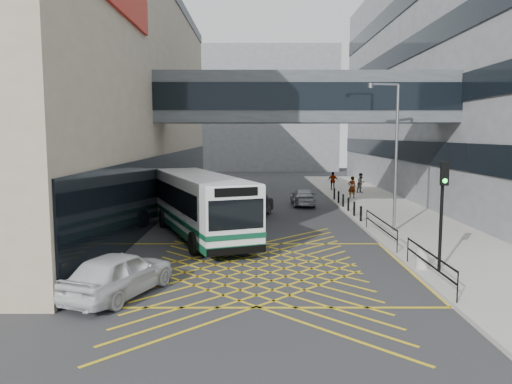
{
  "coord_description": "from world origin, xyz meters",
  "views": [
    {
      "loc": [
        -0.03,
        -19.28,
        5.28
      ],
      "look_at": [
        0.0,
        4.0,
        2.6
      ],
      "focal_mm": 35.0,
      "sensor_mm": 36.0,
      "label": 1
    }
  ],
  "objects_px": {
    "traffic_light": "(443,200)",
    "pedestrian_c": "(333,181)",
    "car_white": "(119,273)",
    "car_dark": "(252,205)",
    "car_silver": "(303,197)",
    "pedestrian_b": "(361,183)",
    "street_lamp": "(393,148)",
    "bus": "(200,204)",
    "pedestrian_a": "(352,187)",
    "litter_bin": "(422,258)"
  },
  "relations": [
    {
      "from": "litter_bin",
      "to": "pedestrian_a",
      "type": "bearing_deg",
      "value": 86.24
    },
    {
      "from": "car_white",
      "to": "car_dark",
      "type": "height_order",
      "value": "car_dark"
    },
    {
      "from": "traffic_light",
      "to": "car_white",
      "type": "bearing_deg",
      "value": -160.98
    },
    {
      "from": "car_silver",
      "to": "street_lamp",
      "type": "relative_size",
      "value": 0.53
    },
    {
      "from": "traffic_light",
      "to": "pedestrian_c",
      "type": "distance_m",
      "value": 27.95
    },
    {
      "from": "car_dark",
      "to": "street_lamp",
      "type": "height_order",
      "value": "street_lamp"
    },
    {
      "from": "pedestrian_c",
      "to": "car_white",
      "type": "bearing_deg",
      "value": 80.36
    },
    {
      "from": "car_dark",
      "to": "car_white",
      "type": "bearing_deg",
      "value": 89.97
    },
    {
      "from": "car_dark",
      "to": "car_silver",
      "type": "xyz_separation_m",
      "value": [
        3.77,
        5.39,
        -0.16
      ]
    },
    {
      "from": "traffic_light",
      "to": "street_lamp",
      "type": "distance_m",
      "value": 8.15
    },
    {
      "from": "car_silver",
      "to": "pedestrian_c",
      "type": "distance_m",
      "value": 9.82
    },
    {
      "from": "car_dark",
      "to": "pedestrian_a",
      "type": "bearing_deg",
      "value": -118.53
    },
    {
      "from": "bus",
      "to": "pedestrian_b",
      "type": "relative_size",
      "value": 6.75
    },
    {
      "from": "traffic_light",
      "to": "street_lamp",
      "type": "bearing_deg",
      "value": 94.96
    },
    {
      "from": "car_dark",
      "to": "traffic_light",
      "type": "distance_m",
      "value": 15.31
    },
    {
      "from": "car_silver",
      "to": "street_lamp",
      "type": "bearing_deg",
      "value": 108.59
    },
    {
      "from": "car_white",
      "to": "litter_bin",
      "type": "distance_m",
      "value": 11.24
    },
    {
      "from": "street_lamp",
      "to": "pedestrian_a",
      "type": "bearing_deg",
      "value": 76.34
    },
    {
      "from": "car_silver",
      "to": "pedestrian_b",
      "type": "relative_size",
      "value": 2.38
    },
    {
      "from": "street_lamp",
      "to": "pedestrian_c",
      "type": "xyz_separation_m",
      "value": [
        -0.02,
        19.93,
        -3.58
      ]
    },
    {
      "from": "pedestrian_b",
      "to": "car_dark",
      "type": "bearing_deg",
      "value": -159.45
    },
    {
      "from": "car_white",
      "to": "pedestrian_a",
      "type": "xyz_separation_m",
      "value": [
        12.29,
        24.18,
        0.27
      ]
    },
    {
      "from": "bus",
      "to": "pedestrian_b",
      "type": "xyz_separation_m",
      "value": [
        12.28,
        18.37,
        -0.7
      ]
    },
    {
      "from": "pedestrian_a",
      "to": "litter_bin",
      "type": "bearing_deg",
      "value": 78.0
    },
    {
      "from": "car_silver",
      "to": "traffic_light",
      "type": "xyz_separation_m",
      "value": [
        3.37,
        -18.78,
        2.21
      ]
    },
    {
      "from": "car_dark",
      "to": "litter_bin",
      "type": "relative_size",
      "value": 6.15
    },
    {
      "from": "litter_bin",
      "to": "car_dark",
      "type": "bearing_deg",
      "value": 116.97
    },
    {
      "from": "bus",
      "to": "car_dark",
      "type": "bearing_deg",
      "value": 44.77
    },
    {
      "from": "litter_bin",
      "to": "car_white",
      "type": "bearing_deg",
      "value": -165.55
    },
    {
      "from": "bus",
      "to": "car_silver",
      "type": "distance_m",
      "value": 13.24
    },
    {
      "from": "car_white",
      "to": "car_dark",
      "type": "bearing_deg",
      "value": -83.74
    },
    {
      "from": "bus",
      "to": "pedestrian_c",
      "type": "height_order",
      "value": "bus"
    },
    {
      "from": "bus",
      "to": "pedestrian_c",
      "type": "distance_m",
      "value": 22.98
    },
    {
      "from": "pedestrian_b",
      "to": "pedestrian_c",
      "type": "height_order",
      "value": "pedestrian_b"
    },
    {
      "from": "pedestrian_a",
      "to": "pedestrian_c",
      "type": "bearing_deg",
      "value": -92.77
    },
    {
      "from": "pedestrian_a",
      "to": "pedestrian_b",
      "type": "distance_m",
      "value": 4.17
    },
    {
      "from": "bus",
      "to": "traffic_light",
      "type": "distance_m",
      "value": 12.3
    },
    {
      "from": "car_silver",
      "to": "pedestrian_a",
      "type": "relative_size",
      "value": 2.33
    },
    {
      "from": "car_silver",
      "to": "car_dark",
      "type": "bearing_deg",
      "value": 54.83
    },
    {
      "from": "bus",
      "to": "pedestrian_b",
      "type": "bearing_deg",
      "value": 34.92
    },
    {
      "from": "pedestrian_c",
      "to": "bus",
      "type": "bearing_deg",
      "value": 75.31
    },
    {
      "from": "car_white",
      "to": "pedestrian_b",
      "type": "distance_m",
      "value": 31.29
    },
    {
      "from": "litter_bin",
      "to": "pedestrian_c",
      "type": "bearing_deg",
      "value": 88.29
    },
    {
      "from": "car_white",
      "to": "street_lamp",
      "type": "bearing_deg",
      "value": -117.11
    },
    {
      "from": "traffic_light",
      "to": "pedestrian_c",
      "type": "height_order",
      "value": "traffic_light"
    },
    {
      "from": "car_silver",
      "to": "street_lamp",
      "type": "height_order",
      "value": "street_lamp"
    },
    {
      "from": "bus",
      "to": "pedestrian_a",
      "type": "distance_m",
      "value": 18.04
    },
    {
      "from": "bus",
      "to": "car_white",
      "type": "bearing_deg",
      "value": -120.54
    },
    {
      "from": "car_white",
      "to": "pedestrian_b",
      "type": "bearing_deg",
      "value": -94.85
    },
    {
      "from": "bus",
      "to": "pedestrian_c",
      "type": "xyz_separation_m",
      "value": [
        10.13,
        20.61,
        -0.73
      ]
    }
  ]
}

